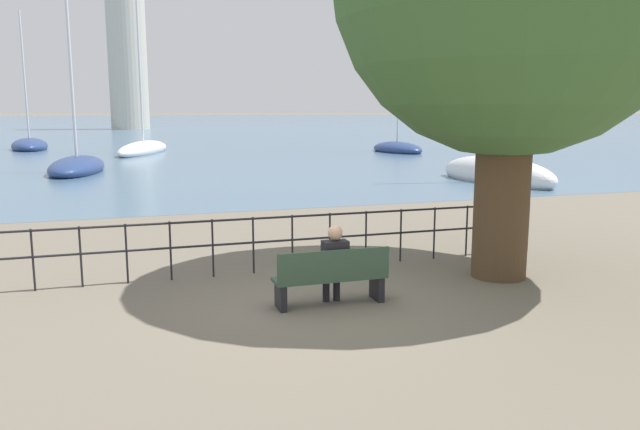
{
  "coord_description": "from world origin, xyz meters",
  "views": [
    {
      "loc": [
        -3.0,
        -8.8,
        2.99
      ],
      "look_at": [
        0.0,
        0.5,
        1.32
      ],
      "focal_mm": 35.0,
      "sensor_mm": 36.0,
      "label": 1
    }
  ],
  "objects_px": {
    "park_bench": "(331,278)",
    "sailboat_3": "(143,149)",
    "seated_person_left": "(334,260)",
    "harbor_lighthouse": "(127,43)",
    "sailboat_4": "(77,166)",
    "sailboat_2": "(30,146)",
    "sailboat_0": "(496,174)",
    "sailboat_5": "(397,148)"
  },
  "relations": [
    {
      "from": "sailboat_4",
      "to": "park_bench",
      "type": "bearing_deg",
      "value": -70.56
    },
    {
      "from": "sailboat_5",
      "to": "sailboat_2",
      "type": "bearing_deg",
      "value": 150.75
    },
    {
      "from": "sailboat_0",
      "to": "sailboat_3",
      "type": "bearing_deg",
      "value": 113.52
    },
    {
      "from": "sailboat_3",
      "to": "sailboat_0",
      "type": "bearing_deg",
      "value": -39.18
    },
    {
      "from": "seated_person_left",
      "to": "sailboat_3",
      "type": "distance_m",
      "value": 35.55
    },
    {
      "from": "sailboat_3",
      "to": "sailboat_5",
      "type": "relative_size",
      "value": 1.49
    },
    {
      "from": "park_bench",
      "to": "sailboat_5",
      "type": "relative_size",
      "value": 0.21
    },
    {
      "from": "sailboat_2",
      "to": "sailboat_3",
      "type": "relative_size",
      "value": 0.82
    },
    {
      "from": "sailboat_4",
      "to": "sailboat_5",
      "type": "xyz_separation_m",
      "value": [
        20.59,
        8.23,
        -0.05
      ]
    },
    {
      "from": "harbor_lighthouse",
      "to": "sailboat_4",
      "type": "bearing_deg",
      "value": -93.35
    },
    {
      "from": "seated_person_left",
      "to": "sailboat_3",
      "type": "bearing_deg",
      "value": 92.31
    },
    {
      "from": "park_bench",
      "to": "sailboat_3",
      "type": "bearing_deg",
      "value": 92.19
    },
    {
      "from": "sailboat_0",
      "to": "sailboat_4",
      "type": "distance_m",
      "value": 19.36
    },
    {
      "from": "seated_person_left",
      "to": "park_bench",
      "type": "bearing_deg",
      "value": -134.49
    },
    {
      "from": "sailboat_5",
      "to": "sailboat_3",
      "type": "bearing_deg",
      "value": 160.82
    },
    {
      "from": "seated_person_left",
      "to": "harbor_lighthouse",
      "type": "xyz_separation_m",
      "value": [
        -1.09,
        89.84,
        11.9
      ]
    },
    {
      "from": "park_bench",
      "to": "sailboat_4",
      "type": "xyz_separation_m",
      "value": [
        -4.92,
        23.17,
        -0.13
      ]
    },
    {
      "from": "park_bench",
      "to": "sailboat_2",
      "type": "relative_size",
      "value": 0.17
    },
    {
      "from": "park_bench",
      "to": "sailboat_0",
      "type": "relative_size",
      "value": 0.19
    },
    {
      "from": "sailboat_3",
      "to": "sailboat_4",
      "type": "relative_size",
      "value": 1.02
    },
    {
      "from": "park_bench",
      "to": "sailboat_2",
      "type": "xyz_separation_m",
      "value": [
        -9.3,
        42.47,
        -0.14
      ]
    },
    {
      "from": "sailboat_2",
      "to": "harbor_lighthouse",
      "type": "xyz_separation_m",
      "value": [
        8.29,
        47.44,
        12.3
      ]
    },
    {
      "from": "park_bench",
      "to": "sailboat_4",
      "type": "bearing_deg",
      "value": 101.99
    },
    {
      "from": "sailboat_2",
      "to": "sailboat_3",
      "type": "distance_m",
      "value": 10.5
    },
    {
      "from": "park_bench",
      "to": "sailboat_0",
      "type": "distance_m",
      "value": 17.94
    },
    {
      "from": "sailboat_4",
      "to": "seated_person_left",
      "type": "bearing_deg",
      "value": -70.34
    },
    {
      "from": "seated_person_left",
      "to": "harbor_lighthouse",
      "type": "height_order",
      "value": "harbor_lighthouse"
    },
    {
      "from": "sailboat_0",
      "to": "harbor_lighthouse",
      "type": "relative_size",
      "value": 0.34
    },
    {
      "from": "sailboat_5",
      "to": "seated_person_left",
      "type": "bearing_deg",
      "value": -121.8
    },
    {
      "from": "sailboat_5",
      "to": "harbor_lighthouse",
      "type": "distance_m",
      "value": 62.08
    },
    {
      "from": "sailboat_2",
      "to": "harbor_lighthouse",
      "type": "height_order",
      "value": "harbor_lighthouse"
    },
    {
      "from": "sailboat_0",
      "to": "sailboat_2",
      "type": "distance_m",
      "value": 35.89
    },
    {
      "from": "sailboat_0",
      "to": "harbor_lighthouse",
      "type": "height_order",
      "value": "harbor_lighthouse"
    },
    {
      "from": "park_bench",
      "to": "sailboat_2",
      "type": "height_order",
      "value": "sailboat_2"
    },
    {
      "from": "seated_person_left",
      "to": "harbor_lighthouse",
      "type": "relative_size",
      "value": 0.05
    },
    {
      "from": "park_bench",
      "to": "sailboat_0",
      "type": "xyz_separation_m",
      "value": [
        11.84,
        13.48,
        -0.09
      ]
    },
    {
      "from": "sailboat_2",
      "to": "park_bench",
      "type": "bearing_deg",
      "value": -83.18
    },
    {
      "from": "sailboat_2",
      "to": "sailboat_4",
      "type": "relative_size",
      "value": 0.84
    },
    {
      "from": "sailboat_3",
      "to": "sailboat_5",
      "type": "xyz_separation_m",
      "value": [
        17.03,
        -4.2,
        -0.06
      ]
    },
    {
      "from": "sailboat_0",
      "to": "sailboat_2",
      "type": "relative_size",
      "value": 0.9
    },
    {
      "from": "seated_person_left",
      "to": "sailboat_2",
      "type": "bearing_deg",
      "value": 102.47
    },
    {
      "from": "sailboat_2",
      "to": "sailboat_5",
      "type": "relative_size",
      "value": 1.22
    }
  ]
}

